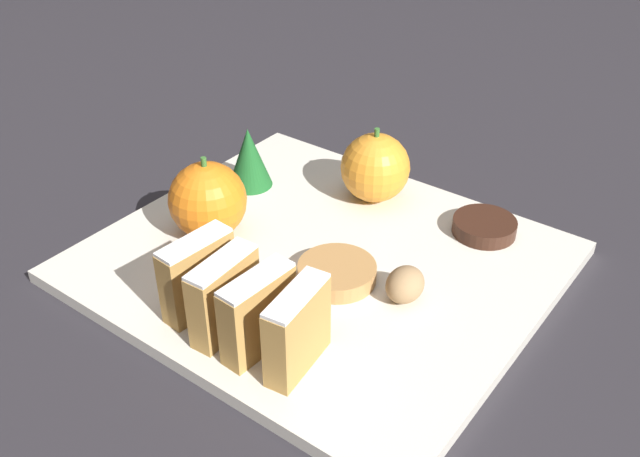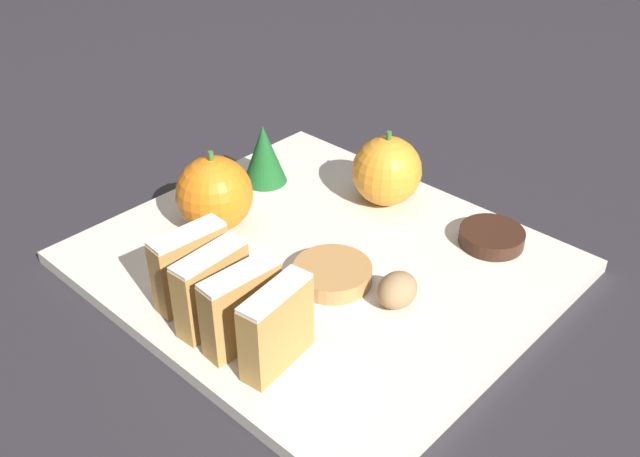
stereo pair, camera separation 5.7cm
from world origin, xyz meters
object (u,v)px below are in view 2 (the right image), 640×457
(walnut, at_px, (397,290))
(chocolate_cookie, at_px, (492,237))
(orange_near, at_px, (387,171))
(orange_far, at_px, (214,194))

(walnut, bearing_deg, chocolate_cookie, -4.02)
(orange_near, bearing_deg, orange_far, 149.09)
(orange_near, relative_size, chocolate_cookie, 1.30)
(orange_far, distance_m, chocolate_cookie, 0.26)
(chocolate_cookie, bearing_deg, orange_far, 126.94)
(orange_near, xyz_separation_m, chocolate_cookie, (0.01, -0.12, -0.03))
(walnut, bearing_deg, orange_far, 97.35)
(orange_far, xyz_separation_m, walnut, (0.03, -0.19, -0.02))
(orange_near, distance_m, walnut, 0.16)
(orange_near, relative_size, orange_far, 0.96)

